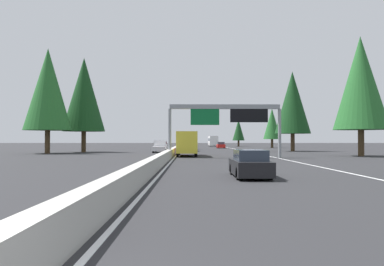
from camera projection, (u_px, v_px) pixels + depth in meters
The scene contains 20 objects.
ground_plane at pixel (179, 151), 63.74m from camera, with size 320.00×320.00×0.00m, color #262628.
median_barrier at pixel (180, 146), 83.75m from camera, with size 180.00×0.56×0.90m, color #ADAAA3.
shoulder_stripe_right at pixel (238, 150), 73.79m from camera, with size 160.00×0.16×0.01m, color silver.
shoulder_stripe_median at pixel (182, 150), 73.74m from camera, with size 160.00×0.16×0.01m, color silver.
sign_gantry_overhead at pixel (226, 115), 41.09m from camera, with size 0.50×12.68×5.94m.
sedan_far_right at pixel (250, 164), 19.61m from camera, with size 4.40×1.80×1.47m.
box_truck_near_right at pixel (187, 143), 44.78m from camera, with size 8.50×2.40×2.95m.
pickup_far_left at pixel (191, 145), 72.64m from camera, with size 5.60×2.00×1.86m.
sedan_mid_left at pixel (188, 145), 88.89m from camera, with size 4.40×1.80×1.47m.
bus_distant_b at pixel (213, 141), 113.74m from camera, with size 11.50×2.55×3.10m.
sedan_mid_right at pixel (221, 145), 85.95m from camera, with size 4.40×1.80×1.47m.
minivan_distant_a at pixel (190, 143), 125.65m from camera, with size 5.00×1.95×1.69m.
sedan_far_center at pixel (190, 147), 63.60m from camera, with size 4.40×1.80×1.47m.
oncoming_near at pixel (160, 147), 57.87m from camera, with size 5.60×2.00×1.86m.
conifer_right_near at pixel (361, 83), 44.62m from camera, with size 6.44×6.44×14.64m.
conifer_right_mid at pixel (292, 102), 63.86m from camera, with size 6.13×6.13×13.93m.
conifer_right_far at pixel (272, 124), 90.51m from camera, with size 4.28×4.28×9.73m.
conifer_right_distant at pixel (238, 130), 107.44m from camera, with size 3.52×3.52×8.01m.
conifer_left_near at pixel (48, 89), 53.64m from camera, with size 6.78×6.78×15.40m.
conifer_left_mid at pixel (84, 95), 58.95m from camera, with size 6.69×6.69×15.20m.
Camera 1 is at (-3.80, -2.03, 2.01)m, focal length 34.39 mm.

